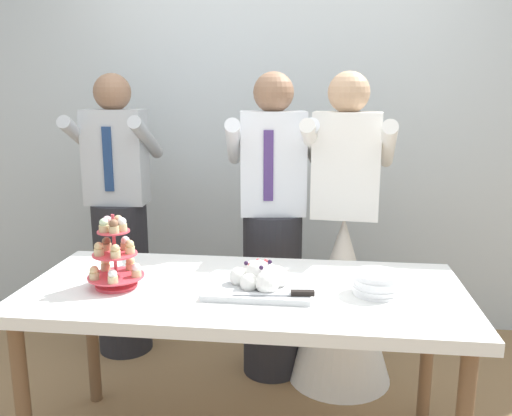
{
  "coord_description": "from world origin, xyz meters",
  "views": [
    {
      "loc": [
        0.3,
        -2.05,
        1.56
      ],
      "look_at": [
        0.03,
        0.15,
        1.07
      ],
      "focal_mm": 37.44,
      "sensor_mm": 36.0,
      "label": 1
    }
  ],
  "objects_px": {
    "person_groom": "(272,244)",
    "plate_stack": "(377,283)",
    "person_guest": "(120,232)",
    "cupcake_stand": "(115,257)",
    "person_bride": "(342,278)",
    "main_cake_tray": "(260,280)",
    "dessert_table": "(244,304)"
  },
  "relations": [
    {
      "from": "person_groom",
      "to": "person_guest",
      "type": "distance_m",
      "value": 0.93
    },
    {
      "from": "person_guest",
      "to": "person_groom",
      "type": "bearing_deg",
      "value": -9.71
    },
    {
      "from": "person_groom",
      "to": "plate_stack",
      "type": "bearing_deg",
      "value": -57.07
    },
    {
      "from": "main_cake_tray",
      "to": "person_groom",
      "type": "xyz_separation_m",
      "value": [
        -0.02,
        0.75,
        -0.07
      ]
    },
    {
      "from": "plate_stack",
      "to": "person_bride",
      "type": "relative_size",
      "value": 0.11
    },
    {
      "from": "plate_stack",
      "to": "person_bride",
      "type": "height_order",
      "value": "person_bride"
    },
    {
      "from": "person_bride",
      "to": "person_guest",
      "type": "relative_size",
      "value": 1.0
    },
    {
      "from": "cupcake_stand",
      "to": "main_cake_tray",
      "type": "relative_size",
      "value": 0.7
    },
    {
      "from": "dessert_table",
      "to": "main_cake_tray",
      "type": "height_order",
      "value": "main_cake_tray"
    },
    {
      "from": "main_cake_tray",
      "to": "plate_stack",
      "type": "relative_size",
      "value": 2.28
    },
    {
      "from": "person_groom",
      "to": "dessert_table",
      "type": "bearing_deg",
      "value": -94.21
    },
    {
      "from": "plate_stack",
      "to": "person_groom",
      "type": "height_order",
      "value": "person_groom"
    },
    {
      "from": "plate_stack",
      "to": "person_guest",
      "type": "height_order",
      "value": "person_guest"
    },
    {
      "from": "cupcake_stand",
      "to": "person_guest",
      "type": "relative_size",
      "value": 0.18
    },
    {
      "from": "person_bride",
      "to": "dessert_table",
      "type": "bearing_deg",
      "value": -122.0
    },
    {
      "from": "person_guest",
      "to": "main_cake_tray",
      "type": "bearing_deg",
      "value": -44.22
    },
    {
      "from": "person_groom",
      "to": "person_guest",
      "type": "bearing_deg",
      "value": 170.29
    },
    {
      "from": "main_cake_tray",
      "to": "person_guest",
      "type": "height_order",
      "value": "person_guest"
    },
    {
      "from": "person_bride",
      "to": "person_guest",
      "type": "height_order",
      "value": "same"
    },
    {
      "from": "cupcake_stand",
      "to": "person_guest",
      "type": "height_order",
      "value": "person_guest"
    },
    {
      "from": "cupcake_stand",
      "to": "plate_stack",
      "type": "xyz_separation_m",
      "value": [
        1.05,
        0.04,
        -0.09
      ]
    },
    {
      "from": "dessert_table",
      "to": "person_bride",
      "type": "distance_m",
      "value": 0.83
    },
    {
      "from": "dessert_table",
      "to": "cupcake_stand",
      "type": "bearing_deg",
      "value": -173.6
    },
    {
      "from": "main_cake_tray",
      "to": "plate_stack",
      "type": "height_order",
      "value": "main_cake_tray"
    },
    {
      "from": "dessert_table",
      "to": "cupcake_stand",
      "type": "height_order",
      "value": "cupcake_stand"
    },
    {
      "from": "person_guest",
      "to": "dessert_table",
      "type": "bearing_deg",
      "value": -45.61
    },
    {
      "from": "person_bride",
      "to": "person_guest",
      "type": "distance_m",
      "value": 1.32
    },
    {
      "from": "person_groom",
      "to": "person_bride",
      "type": "relative_size",
      "value": 1.0
    },
    {
      "from": "person_bride",
      "to": "main_cake_tray",
      "type": "bearing_deg",
      "value": -116.69
    },
    {
      "from": "main_cake_tray",
      "to": "plate_stack",
      "type": "distance_m",
      "value": 0.46
    },
    {
      "from": "plate_stack",
      "to": "person_guest",
      "type": "bearing_deg",
      "value": 147.3
    },
    {
      "from": "person_groom",
      "to": "person_bride",
      "type": "bearing_deg",
      "value": -5.08
    }
  ]
}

